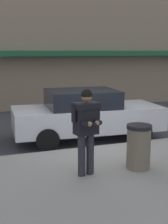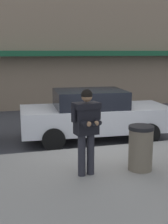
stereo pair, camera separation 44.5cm
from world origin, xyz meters
name	(u,v)px [view 1 (the left image)]	position (x,y,z in m)	size (l,w,h in m)	color
ground_plane	(92,149)	(0.00, 0.00, 0.00)	(80.00, 80.00, 0.00)	#3D3D42
curb_paint_line	(123,145)	(1.00, 0.05, 0.00)	(28.00, 0.12, 0.01)	silver
parked_sedan_mid	(86,114)	(0.18, 0.97, 0.79)	(4.61, 2.14, 1.54)	silver
man_texting_on_phone	(86,123)	(-0.93, -2.03, 1.25)	(0.64, 0.62, 1.81)	#23232B
trash_bin	(139,147)	(0.28, -2.06, 0.63)	(0.55, 0.55, 0.98)	#665B4C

